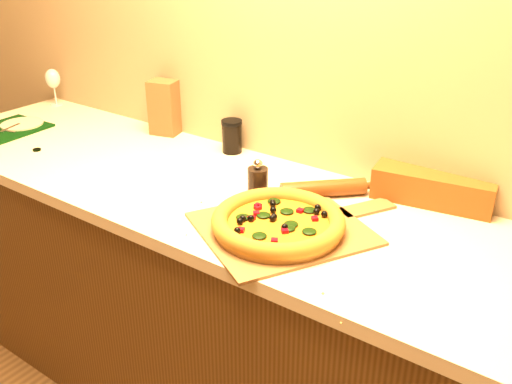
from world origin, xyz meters
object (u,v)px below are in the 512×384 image
(side_plate, at_px, (22,125))
(rolling_pin, at_px, (323,189))
(pizza, at_px, (278,222))
(pepper_grinder, at_px, (258,181))
(dark_jar, at_px, (232,136))
(pizza_peel, at_px, (288,227))
(wine_glass, at_px, (53,80))
(cutting_board, at_px, (0,131))

(side_plate, bearing_deg, rolling_pin, 6.77)
(pizza, xyz_separation_m, pepper_grinder, (-0.18, 0.16, 0.02))
(pizza, distance_m, dark_jar, 0.61)
(pizza_peel, bearing_deg, pizza, -74.40)
(pepper_grinder, bearing_deg, wine_glass, 170.13)
(cutting_board, relative_size, wine_glass, 2.10)
(pizza_peel, relative_size, pepper_grinder, 5.22)
(rolling_pin, height_order, wine_glass, wine_glass)
(pizza, height_order, pepper_grinder, pepper_grinder)
(dark_jar, xyz_separation_m, side_plate, (-0.87, -0.28, -0.05))
(pizza_peel, xyz_separation_m, rolling_pin, (-0.02, 0.23, 0.02))
(rolling_pin, xyz_separation_m, side_plate, (-1.32, -0.16, -0.02))
(pizza, xyz_separation_m, cutting_board, (-1.34, 0.02, -0.03))
(pizza_peel, distance_m, side_plate, 1.34)
(pizza_peel, bearing_deg, cutting_board, -150.28)
(pizza, relative_size, wine_glass, 2.22)
(pizza_peel, height_order, cutting_board, cutting_board)
(cutting_board, relative_size, dark_jar, 2.85)
(pizza_peel, distance_m, dark_jar, 0.60)
(pepper_grinder, bearing_deg, pizza_peel, -33.05)
(pizza_peel, bearing_deg, rolling_pin, 124.02)
(pizza, relative_size, rolling_pin, 1.25)
(pizza_peel, xyz_separation_m, cutting_board, (-1.35, -0.02, 0.00))
(cutting_board, height_order, wine_glass, wine_glass)
(pizza, relative_size, dark_jar, 3.00)
(side_plate, bearing_deg, pizza_peel, -3.21)
(pizza, height_order, rolling_pin, pizza)
(cutting_board, bearing_deg, side_plate, 81.45)
(pizza, distance_m, side_plate, 1.33)
(pizza, height_order, wine_glass, wine_glass)
(rolling_pin, relative_size, wine_glass, 1.77)
(pepper_grinder, distance_m, dark_jar, 0.37)
(rolling_pin, bearing_deg, pepper_grinder, -147.22)
(pizza, relative_size, pepper_grinder, 3.07)
(pizza, height_order, cutting_board, pizza)
(side_plate, bearing_deg, pepper_grinder, 2.39)
(pepper_grinder, height_order, rolling_pin, pepper_grinder)
(dark_jar, distance_m, side_plate, 0.91)
(cutting_board, distance_m, side_plate, 0.09)
(pizza, xyz_separation_m, side_plate, (-1.33, 0.11, -0.02))
(rolling_pin, xyz_separation_m, dark_jar, (-0.45, 0.13, 0.03))
(pizza_peel, relative_size, side_plate, 3.68)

